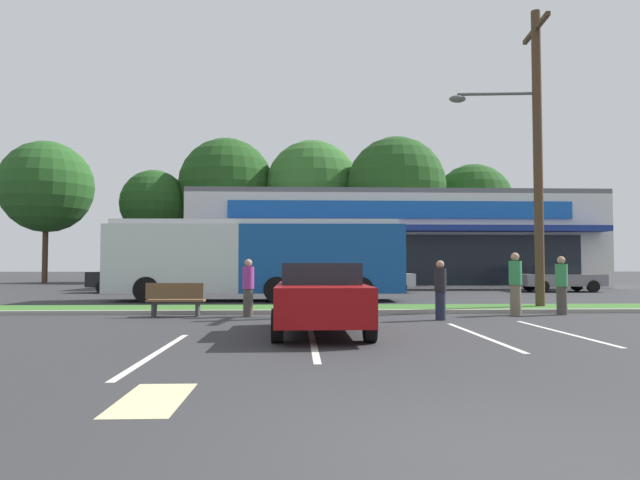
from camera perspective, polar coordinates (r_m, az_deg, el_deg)
ground_plane at (r=4.72m, az=14.58°, el=-20.36°), size 240.00×240.00×0.00m
grass_median at (r=18.40m, az=1.71°, el=-6.84°), size 56.00×2.20×0.12m
curb_lip at (r=17.19m, az=2.00°, el=-7.15°), size 56.00×0.24×0.12m
parking_stripe_0 at (r=10.01m, az=-15.91°, el=-10.73°), size 0.12×4.80×0.01m
parking_stripe_1 at (r=10.93m, az=-0.70°, el=-10.12°), size 0.12×4.80×0.01m
parking_stripe_2 at (r=12.37m, az=15.65°, el=-9.14°), size 0.12×4.80×0.01m
parking_stripe_3 at (r=13.57m, az=22.87°, el=-8.43°), size 0.12×4.80×0.01m
lot_arrow at (r=6.67m, az=-16.35°, el=-14.94°), size 0.70×1.60×0.01m
storefront_building at (r=40.52m, az=6.70°, el=-0.17°), size 26.24×12.71×6.16m
tree_far_left at (r=51.53m, az=-25.56°, el=4.78°), size 7.38×7.38×11.47m
tree_left at (r=51.23m, az=-16.19°, el=3.48°), size 5.73×5.73×9.59m
tree_mid_left at (r=51.15m, az=-9.31°, el=5.34°), size 8.30×8.30×12.56m
tree_mid at (r=49.95m, az=-0.77°, el=5.25°), size 8.12×8.12×12.25m
tree_mid_right at (r=47.55m, az=7.58°, el=5.31°), size 8.09×8.09×11.94m
tree_right at (r=51.33m, az=15.00°, el=3.45°), size 6.90×6.90×10.16m
utility_pole at (r=20.33m, az=20.45°, el=8.54°), size 3.05×2.40×9.89m
city_bus at (r=23.47m, az=-6.31°, el=-1.72°), size 11.89×2.93×3.25m
bus_stop_bench at (r=16.66m, az=-14.17°, el=-5.69°), size 1.60×0.45×0.95m
car_1 at (r=31.71m, az=-17.93°, el=-3.58°), size 4.62×1.96×1.50m
car_2 at (r=30.27m, az=5.24°, el=-3.76°), size 4.14×1.88×1.53m
car_3 at (r=33.74m, az=22.71°, el=-3.54°), size 4.36×1.99×1.38m
car_4 at (r=12.16m, az=0.07°, el=-5.69°), size 1.95×4.25×1.49m
pedestrian_near_bench at (r=15.49m, az=11.88°, el=-4.90°), size 0.32×0.32×1.57m
pedestrian_by_pole at (r=16.31m, az=-7.15°, el=-4.73°), size 0.33×0.33×1.62m
pedestrian_mid at (r=17.59m, az=18.86°, el=-4.13°), size 0.37×0.37×1.81m
pedestrian_far at (r=18.21m, az=22.90°, el=-4.17°), size 0.34×0.34×1.71m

